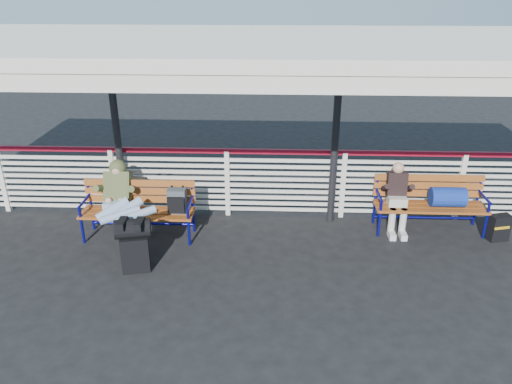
{
  "coord_description": "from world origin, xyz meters",
  "views": [
    {
      "loc": [
        0.82,
        -6.08,
        3.98
      ],
      "look_at": [
        0.54,
        1.0,
        0.85
      ],
      "focal_mm": 35.0,
      "sensor_mm": 36.0,
      "label": 1
    }
  ],
  "objects_px": {
    "luggage_stack": "(134,243)",
    "bench_right": "(438,198)",
    "traveler_man": "(122,206)",
    "bench_left": "(147,204)",
    "companion_person": "(397,197)",
    "suitcase_side": "(499,228)"
  },
  "relations": [
    {
      "from": "bench_left",
      "to": "bench_right",
      "type": "height_order",
      "value": "same"
    },
    {
      "from": "luggage_stack",
      "to": "traveler_man",
      "type": "distance_m",
      "value": 0.81
    },
    {
      "from": "bench_right",
      "to": "traveler_man",
      "type": "bearing_deg",
      "value": -171.56
    },
    {
      "from": "luggage_stack",
      "to": "suitcase_side",
      "type": "height_order",
      "value": "luggage_stack"
    },
    {
      "from": "luggage_stack",
      "to": "bench_right",
      "type": "relative_size",
      "value": 0.45
    },
    {
      "from": "luggage_stack",
      "to": "companion_person",
      "type": "height_order",
      "value": "companion_person"
    },
    {
      "from": "luggage_stack",
      "to": "traveler_man",
      "type": "relative_size",
      "value": 0.5
    },
    {
      "from": "companion_person",
      "to": "suitcase_side",
      "type": "relative_size",
      "value": 2.6
    },
    {
      "from": "bench_left",
      "to": "suitcase_side",
      "type": "relative_size",
      "value": 4.08
    },
    {
      "from": "bench_left",
      "to": "bench_right",
      "type": "distance_m",
      "value": 4.73
    },
    {
      "from": "luggage_stack",
      "to": "suitcase_side",
      "type": "relative_size",
      "value": 1.85
    },
    {
      "from": "bench_left",
      "to": "suitcase_side",
      "type": "height_order",
      "value": "bench_left"
    },
    {
      "from": "bench_right",
      "to": "suitcase_side",
      "type": "bearing_deg",
      "value": -18.33
    },
    {
      "from": "bench_left",
      "to": "companion_person",
      "type": "distance_m",
      "value": 4.07
    },
    {
      "from": "companion_person",
      "to": "suitcase_side",
      "type": "bearing_deg",
      "value": -10.54
    },
    {
      "from": "traveler_man",
      "to": "bench_left",
      "type": "bearing_deg",
      "value": 50.25
    },
    {
      "from": "bench_left",
      "to": "companion_person",
      "type": "height_order",
      "value": "companion_person"
    },
    {
      "from": "luggage_stack",
      "to": "bench_right",
      "type": "distance_m",
      "value": 4.88
    },
    {
      "from": "traveler_man",
      "to": "bench_right",
      "type": "bearing_deg",
      "value": 8.44
    },
    {
      "from": "bench_left",
      "to": "companion_person",
      "type": "relative_size",
      "value": 1.57
    },
    {
      "from": "traveler_man",
      "to": "companion_person",
      "type": "bearing_deg",
      "value": 9.56
    },
    {
      "from": "luggage_stack",
      "to": "bench_left",
      "type": "bearing_deg",
      "value": 80.76
    }
  ]
}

